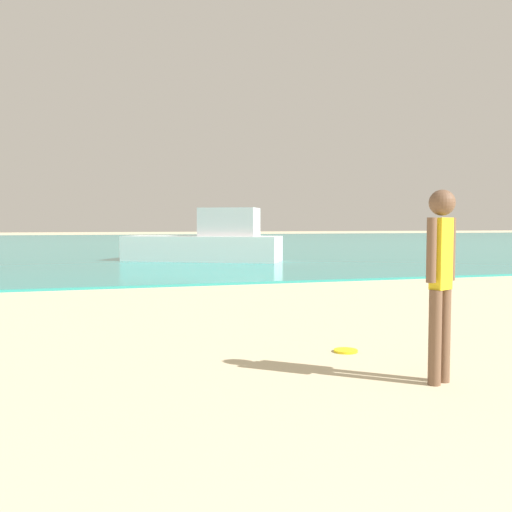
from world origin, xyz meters
name	(u,v)px	position (x,y,z in m)	size (l,w,h in m)	color
water	(119,243)	(0.00, 43.82, 0.03)	(160.00, 60.00, 0.06)	teal
person_standing	(441,274)	(1.01, 5.49, 0.99)	(0.37, 0.23, 1.74)	brown
frisbee	(346,351)	(0.75, 6.85, 0.01)	(0.27, 0.27, 0.03)	yellow
boat_near	(208,243)	(2.20, 21.48, 0.74)	(5.96, 4.37, 1.96)	white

